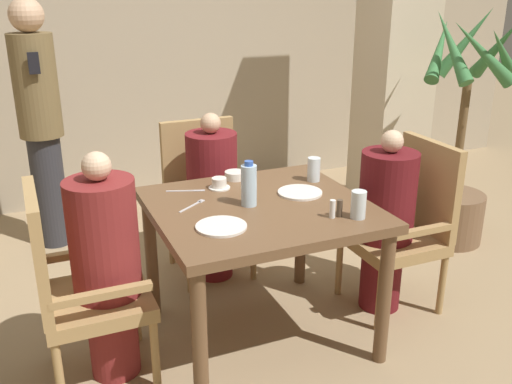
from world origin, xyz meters
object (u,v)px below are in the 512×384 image
diner_in_far_chair (213,196)px  water_bottle (249,185)px  chair_left_side (75,284)px  diner_in_right_chair (385,220)px  chair_right_side (406,221)px  plate_main_left (300,192)px  chair_far_side (205,194)px  diner_in_left_chair (107,266)px  potted_palm (457,171)px  teacup_with_saucer (219,184)px  plate_main_right (221,226)px  glass_tall_near (358,205)px  glass_tall_mid (314,169)px  bowl_small (235,175)px  standing_host (40,119)px

diner_in_far_chair → water_bottle: diner_in_far_chair is taller
chair_left_side → diner_in_right_chair: (1.72, 0.00, 0.03)m
chair_left_side → diner_in_far_chair: 1.20m
chair_right_side → plate_main_left: chair_right_side is taller
chair_far_side → water_bottle: bearing=-93.5°
diner_in_left_chair → diner_in_right_chair: diner_in_left_chair is taller
chair_right_side → potted_palm: size_ratio=0.58×
chair_far_side → teacup_with_saucer: size_ratio=8.37×
chair_right_side → plate_main_right: chair_right_side is taller
plate_main_left → glass_tall_near: bearing=-76.0°
water_bottle → glass_tall_near: size_ratio=1.72×
diner_in_right_chair → glass_tall_mid: diner_in_right_chair is taller
chair_right_side → bowl_small: bearing=155.1°
diner_in_left_chair → glass_tall_near: bearing=-16.7°
diner_in_far_chair → water_bottle: size_ratio=4.69×
plate_main_right → teacup_with_saucer: teacup_with_saucer is taller
standing_host → glass_tall_mid: (1.36, -1.48, -0.10)m
chair_far_side → potted_palm: size_ratio=0.58×
plate_main_left → glass_tall_near: 0.42m
diner_in_left_chair → diner_in_right_chair: bearing=0.0°
chair_far_side → standing_host: 1.29m
diner_in_left_chair → teacup_with_saucer: size_ratio=9.62×
diner_in_far_chair → bowl_small: size_ratio=9.37×
teacup_with_saucer → glass_tall_near: (0.47, -0.65, 0.04)m
chair_left_side → diner_in_left_chair: diner_in_left_chair is taller
plate_main_right → standing_host: bearing=108.9°
chair_left_side → diner_in_left_chair: size_ratio=0.87×
diner_in_left_chair → bowl_small: 0.94m
chair_right_side → water_bottle: bearing=179.2°
chair_left_side → diner_in_left_chair: bearing=0.0°
diner_in_left_chair → plate_main_right: (0.50, -0.20, 0.19)m
chair_left_side → potted_palm: potted_palm is taller
glass_tall_near → plate_main_right: bearing=167.2°
chair_left_side → glass_tall_near: size_ratio=7.34×
plate_main_left → bowl_small: bearing=123.0°
water_bottle → glass_tall_near: (0.42, -0.36, -0.04)m
standing_host → glass_tall_near: standing_host is taller
chair_left_side → diner_in_right_chair: diner_in_right_chair is taller
potted_palm → water_bottle: potted_palm is taller
plate_main_right → teacup_with_saucer: size_ratio=2.00×
chair_right_side → diner_in_far_chair: bearing=141.1°
diner_in_far_chair → standing_host: 1.38m
standing_host → bowl_small: size_ratio=14.95×
chair_right_side → water_bottle: (-0.99, 0.01, 0.36)m
diner_in_far_chair → standing_host: size_ratio=0.63×
teacup_with_saucer → water_bottle: bearing=-79.6°
potted_palm → glass_tall_near: (-1.45, -0.92, 0.29)m
potted_palm → standing_host: bearing=157.8°
chair_far_side → teacup_with_saucer: 0.67m
diner_in_far_chair → plate_main_right: size_ratio=4.60×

